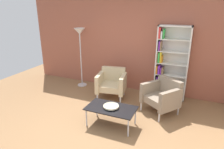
{
  "coord_description": "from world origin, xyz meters",
  "views": [
    {
      "loc": [
        1.72,
        -2.9,
        2.37
      ],
      "look_at": [
        0.11,
        0.84,
        0.95
      ],
      "focal_mm": 32.25,
      "sensor_mm": 36.0,
      "label": 1
    }
  ],
  "objects": [
    {
      "name": "armchair_near_window",
      "position": [
        -0.24,
        1.65,
        0.41
      ],
      "size": [
        0.82,
        0.77,
        0.78
      ],
      "rotation": [
        0.0,
        0.0,
        0.18
      ],
      "color": "#C6B289",
      "rests_on": "ground_plane"
    },
    {
      "name": "armchair_by_bookshelf",
      "position": [
        1.13,
        1.38,
        0.41
      ],
      "size": [
        0.95,
        0.93,
        0.78
      ],
      "rotation": [
        0.0,
        0.0,
        -0.62
      ],
      "color": "gray",
      "rests_on": "ground_plane"
    },
    {
      "name": "floor_lamp_torchiere",
      "position": [
        -1.42,
        2.05,
        1.45
      ],
      "size": [
        0.32,
        0.32,
        1.74
      ],
      "color": "silver",
      "rests_on": "ground_plane"
    },
    {
      "name": "coffee_table_low",
      "position": [
        0.27,
        0.41,
        0.37
      ],
      "size": [
        1.0,
        0.56,
        0.4
      ],
      "color": "black",
      "rests_on": "ground_plane"
    },
    {
      "name": "brick_back_panel",
      "position": [
        0.0,
        2.46,
        1.45
      ],
      "size": [
        6.4,
        0.12,
        2.9
      ],
      "primitive_type": "cube",
      "color": "#9E5642",
      "rests_on": "ground_plane"
    },
    {
      "name": "ground_plane",
      "position": [
        0.0,
        0.0,
        0.0
      ],
      "size": [
        8.32,
        8.32,
        0.0
      ],
      "primitive_type": "plane",
      "color": "olive"
    },
    {
      "name": "bookshelf_tall",
      "position": [
        1.1,
        2.25,
        0.92
      ],
      "size": [
        0.8,
        0.3,
        1.9
      ],
      "color": "silver",
      "rests_on": "ground_plane"
    },
    {
      "name": "decorative_bowl",
      "position": [
        0.27,
        0.41,
        0.43
      ],
      "size": [
        0.32,
        0.32,
        0.05
      ],
      "color": "beige",
      "rests_on": "coffee_table_low"
    }
  ]
}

